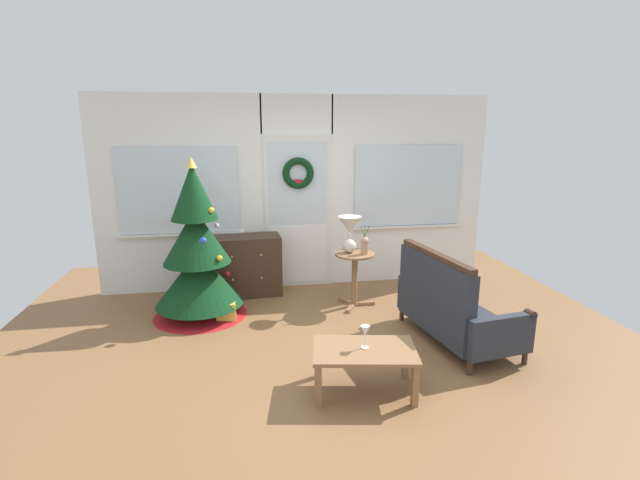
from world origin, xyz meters
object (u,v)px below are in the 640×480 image
Objects in this scene: table_lamp at (350,229)px; coffee_table at (365,355)px; christmas_tree at (197,258)px; settee_sofa at (450,307)px; side_table at (355,269)px; wine_glass at (365,332)px; gift_box at (226,311)px; flower_vase at (365,245)px; dresser_cabinet at (246,266)px.

table_lamp is 0.48× the size of coffee_table.
christmas_tree reaches higher than settee_sofa.
side_table is at bearing -33.69° from table_lamp.
settee_sofa is at bearing -56.89° from side_table.
wine_glass reaches higher than coffee_table.
christmas_tree reaches higher than gift_box.
flower_vase reaches higher than side_table.
flower_vase is (-0.62, 1.05, 0.41)m from settee_sofa.
christmas_tree is 2.00× the size of coffee_table.
flower_vase reaches higher than coffee_table.
settee_sofa is at bearing -59.28° from flower_vase.
dresser_cabinet is 4.31× the size of gift_box.
settee_sofa is 2.46m from gift_box.
wine_glass is 2.08m from gift_box.
side_table is 3.44× the size of wine_glass.
side_table is (-0.72, 1.11, 0.10)m from settee_sofa.
gift_box is at bearing 125.28° from wine_glass.
settee_sofa reaches higher than gift_box.
side_table is 1.52× the size of table_lamp.
side_table is at bearing 79.02° from coffee_table.
coffee_table is at bearing -104.35° from flower_vase.
wine_glass is (-1.08, -0.74, 0.15)m from settee_sofa.
table_lamp is (-0.78, 1.15, 0.58)m from settee_sofa.
dresser_cabinet is at bearing 110.56° from coffee_table.
coffee_table is (-0.30, -1.91, -0.63)m from table_lamp.
wine_glass is (-0.36, -1.85, 0.04)m from side_table.
gift_box is (-1.18, 1.67, -0.41)m from wine_glass.
dresser_cabinet is at bearing 153.65° from flower_vase.
table_lamp is 1.72m from gift_box.
christmas_tree is at bearing 179.94° from side_table.
settee_sofa is 1.51m from table_lamp.
christmas_tree is 2.41m from coffee_table.
flower_vase is (1.94, -0.06, 0.09)m from christmas_tree.
christmas_tree is 1.94m from flower_vase.
table_lamp is at bearing 8.59° from gift_box.
settee_sofa is (2.02, -1.74, -0.01)m from dresser_cabinet.
coffee_table is at bearing -99.01° from table_lamp.
gift_box is (0.30, -0.19, -0.59)m from christmas_tree.
wine_glass is at bearing 73.45° from coffee_table.
christmas_tree is 2.37m from wine_glass.
coffee_table is 0.20m from wine_glass.
gift_box is at bearing 157.71° from settee_sofa.
dresser_cabinet is 1.49m from table_lamp.
wine_glass is (0.01, 0.02, 0.20)m from coffee_table.
gift_box is at bearing -31.66° from christmas_tree.
side_table is at bearing -25.98° from dresser_cabinet.
flower_vase is at bearing -1.84° from christmas_tree.
christmas_tree is 0.88m from dresser_cabinet.
dresser_cabinet is at bearing 110.79° from wine_glass.
coffee_table is 4.25× the size of gift_box.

